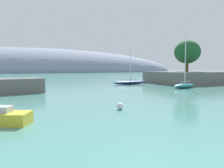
# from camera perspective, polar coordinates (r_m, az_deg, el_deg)

# --- Properties ---
(shore_outcrop) EXTENTS (17.61, 14.39, 2.75)m
(shore_outcrop) POSITION_cam_1_polar(r_m,az_deg,el_deg) (53.34, 20.52, 1.69)
(shore_outcrop) COLOR #66605B
(shore_outcrop) RESTS_ON ground
(tree_clump_shore) EXTENTS (6.04, 6.04, 7.37)m
(tree_clump_shore) POSITION_cam_1_polar(r_m,az_deg,el_deg) (53.17, 19.82, 8.18)
(tree_clump_shore) COLOR brown
(tree_clump_shore) RESTS_ON shore_outcrop
(distant_ridge) EXTENTS (273.99, 79.73, 41.24)m
(distant_ridge) POSITION_cam_1_polar(r_m,az_deg,el_deg) (192.39, -20.08, 3.02)
(distant_ridge) COLOR gray
(distant_ridge) RESTS_ON ground
(sailboat_navy_near_shore) EXTENTS (8.23, 2.24, 7.87)m
(sailboat_navy_near_shore) POSITION_cam_1_polar(r_m,az_deg,el_deg) (46.70, 4.99, 0.49)
(sailboat_navy_near_shore) COLOR navy
(sailboat_navy_near_shore) RESTS_ON water
(sailboat_teal_mid_mooring) EXTENTS (6.10, 3.27, 9.58)m
(sailboat_teal_mid_mooring) POSITION_cam_1_polar(r_m,az_deg,el_deg) (40.08, 19.17, -0.29)
(sailboat_teal_mid_mooring) COLOR #1E6B70
(sailboat_teal_mid_mooring) RESTS_ON water
(mooring_buoy_white) EXTENTS (0.59, 0.59, 0.59)m
(mooring_buoy_white) POSITION_cam_1_polar(r_m,az_deg,el_deg) (18.30, 2.20, -6.04)
(mooring_buoy_white) COLOR silver
(mooring_buoy_white) RESTS_ON water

